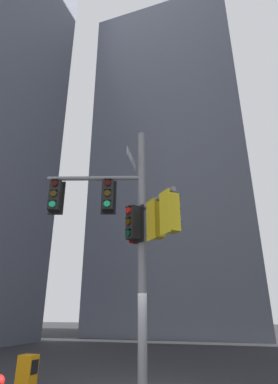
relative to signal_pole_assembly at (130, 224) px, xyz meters
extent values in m
cube|color=slate|center=(-3.38, 25.23, 14.33)|extent=(15.73, 15.73, 37.51)
cylinder|color=gray|center=(0.26, 0.38, -0.57)|extent=(0.25, 0.25, 7.69)
cylinder|color=gray|center=(-1.20, -0.09, 1.63)|extent=(2.96, 1.07, 0.14)
cylinder|color=gray|center=(0.92, -0.28, 0.56)|extent=(1.42, 1.43, 0.14)
cube|color=black|center=(-0.82, 0.23, 1.03)|extent=(0.47, 0.18, 1.14)
cube|color=black|center=(-0.76, 0.05, 1.03)|extent=(0.43, 0.43, 1.00)
cylinder|color=#360605|center=(-0.70, -0.14, 1.38)|extent=(0.21, 0.12, 0.20)
cube|color=black|center=(-0.70, -0.14, 1.50)|extent=(0.23, 0.14, 0.02)
cylinder|color=#3C2C06|center=(-0.70, -0.14, 1.03)|extent=(0.21, 0.12, 0.20)
cube|color=black|center=(-0.70, -0.14, 1.15)|extent=(0.23, 0.14, 0.02)
cylinder|color=#19C672|center=(-0.70, -0.14, 0.68)|extent=(0.21, 0.12, 0.20)
cube|color=black|center=(-0.70, -0.14, 0.80)|extent=(0.23, 0.14, 0.02)
cube|color=black|center=(-2.42, -0.28, 1.03)|extent=(0.47, 0.18, 1.14)
cube|color=black|center=(-2.36, -0.46, 1.03)|extent=(0.43, 0.43, 1.00)
cylinder|color=#360605|center=(-2.30, -0.65, 1.38)|extent=(0.21, 0.12, 0.20)
cube|color=black|center=(-2.30, -0.66, 1.50)|extent=(0.23, 0.14, 0.02)
cylinder|color=#3C2C06|center=(-2.30, -0.65, 1.03)|extent=(0.21, 0.12, 0.20)
cube|color=black|center=(-2.30, -0.66, 1.15)|extent=(0.23, 0.14, 0.02)
cylinder|color=#19C672|center=(-2.30, -0.65, 0.68)|extent=(0.21, 0.12, 0.20)
cube|color=black|center=(-2.30, -0.66, 0.80)|extent=(0.23, 0.14, 0.02)
cube|color=gold|center=(0.78, -0.42, -0.04)|extent=(0.36, 0.36, 1.14)
cube|color=gold|center=(0.92, -0.28, -0.04)|extent=(0.48, 0.48, 1.00)
cylinder|color=#360605|center=(1.06, -0.14, 0.31)|extent=(0.18, 0.18, 0.20)
cube|color=black|center=(1.06, -0.14, 0.43)|extent=(0.21, 0.21, 0.02)
cylinder|color=#3C2C06|center=(1.06, -0.14, -0.04)|extent=(0.18, 0.18, 0.20)
cube|color=black|center=(1.06, -0.14, 0.08)|extent=(0.21, 0.21, 0.02)
cylinder|color=#19C672|center=(1.06, -0.14, -0.39)|extent=(0.18, 0.18, 0.20)
cube|color=black|center=(1.06, -0.14, -0.27)|extent=(0.21, 0.21, 0.02)
cube|color=yellow|center=(1.31, -0.95, -0.04)|extent=(0.36, 0.36, 1.14)
cube|color=yellow|center=(1.45, -0.82, -0.04)|extent=(0.48, 0.48, 1.00)
cylinder|color=red|center=(1.59, -0.68, 0.31)|extent=(0.18, 0.18, 0.20)
cube|color=black|center=(1.59, -0.67, 0.43)|extent=(0.21, 0.21, 0.02)
cylinder|color=#3C2C06|center=(1.59, -0.68, -0.04)|extent=(0.18, 0.18, 0.20)
cube|color=black|center=(1.59, -0.67, 0.08)|extent=(0.21, 0.21, 0.02)
cylinder|color=#06311C|center=(1.59, -0.68, -0.39)|extent=(0.18, 0.18, 0.20)
cube|color=black|center=(1.59, -0.67, -0.27)|extent=(0.21, 0.21, 0.02)
cube|color=black|center=(0.18, 0.27, 0.07)|extent=(0.42, 0.28, 1.14)
cube|color=black|center=(0.08, 0.11, 0.07)|extent=(0.47, 0.47, 1.00)
cylinder|color=red|center=(-0.02, -0.06, 0.42)|extent=(0.20, 0.16, 0.20)
cube|color=black|center=(-0.03, -0.07, 0.54)|extent=(0.22, 0.18, 0.02)
cylinder|color=#3C2C06|center=(-0.02, -0.06, 0.07)|extent=(0.20, 0.16, 0.20)
cube|color=black|center=(-0.03, -0.07, 0.19)|extent=(0.22, 0.18, 0.02)
cylinder|color=#06311C|center=(-0.02, -0.06, -0.28)|extent=(0.20, 0.16, 0.20)
cube|color=black|center=(-0.03, -0.07, -0.16)|extent=(0.22, 0.18, 0.02)
cube|color=white|center=(-0.09, 0.33, 2.35)|extent=(0.20, 1.30, 0.28)
cube|color=#19479E|center=(-0.09, 0.33, 2.35)|extent=(0.19, 1.26, 0.24)
cube|color=red|center=(0.07, 0.50, -0.09)|extent=(0.37, 0.54, 0.80)
cube|color=white|center=(0.07, 0.50, -0.09)|extent=(0.34, 0.51, 0.76)
cube|color=orange|center=(-2.74, -0.33, -3.95)|extent=(0.44, 0.36, 0.95)
cube|color=black|center=(-2.51, -0.33, -3.76)|extent=(0.01, 0.29, 0.34)
camera|label=1|loc=(3.08, -8.10, -2.44)|focal=28.40mm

